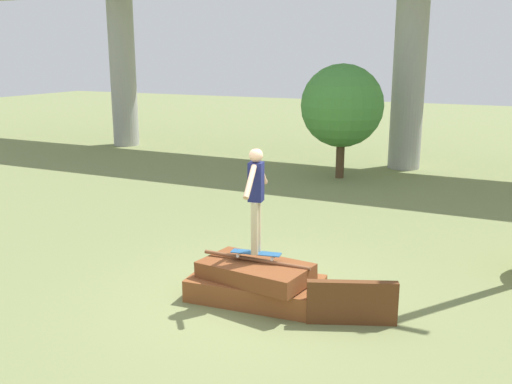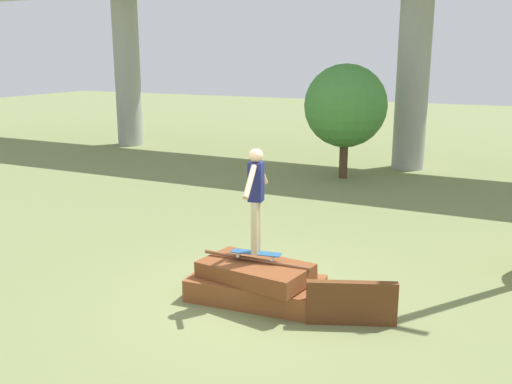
# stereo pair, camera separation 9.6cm
# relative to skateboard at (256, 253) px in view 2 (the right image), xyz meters

# --- Properties ---
(ground_plane) EXTENTS (80.00, 80.00, 0.00)m
(ground_plane) POSITION_rel_skateboard_xyz_m (0.01, -0.02, -0.79)
(ground_plane) COLOR olive
(scrap_pile) EXTENTS (2.22, 1.30, 0.71)m
(scrap_pile) POSITION_rel_skateboard_xyz_m (0.01, -0.04, -0.49)
(scrap_pile) COLOR brown
(scrap_pile) RESTS_ON ground_plane
(scrap_plank_loose) EXTENTS (1.30, 0.63, 0.67)m
(scrap_plank_loose) POSITION_rel_skateboard_xyz_m (1.68, -0.21, -0.45)
(scrap_plank_loose) COLOR #5B3319
(scrap_plank_loose) RESTS_ON ground_plane
(skateboard) EXTENTS (0.84, 0.32, 0.09)m
(skateboard) POSITION_rel_skateboard_xyz_m (0.00, 0.00, 0.00)
(skateboard) COLOR #23517F
(skateboard) RESTS_ON scrap_pile
(skater) EXTENTS (0.28, 1.18, 1.71)m
(skater) POSITION_rel_skateboard_xyz_m (-0.00, -0.00, 1.01)
(skater) COLOR #C6B78E
(skater) RESTS_ON skateboard
(tree_behind_left) EXTENTS (2.62, 2.62, 3.64)m
(tree_behind_left) POSITION_rel_skateboard_xyz_m (-1.55, 9.67, 1.53)
(tree_behind_left) COLOR #4C3823
(tree_behind_left) RESTS_ON ground_plane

